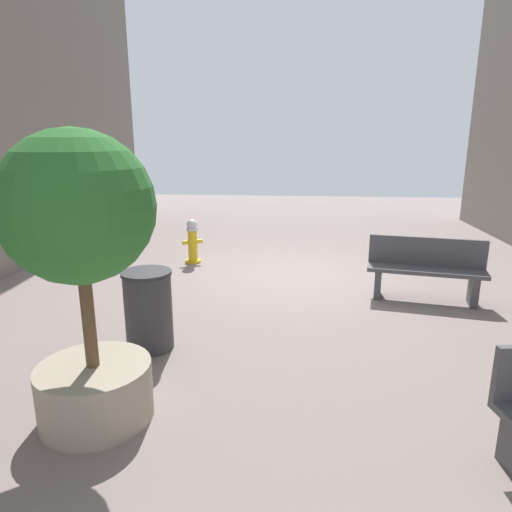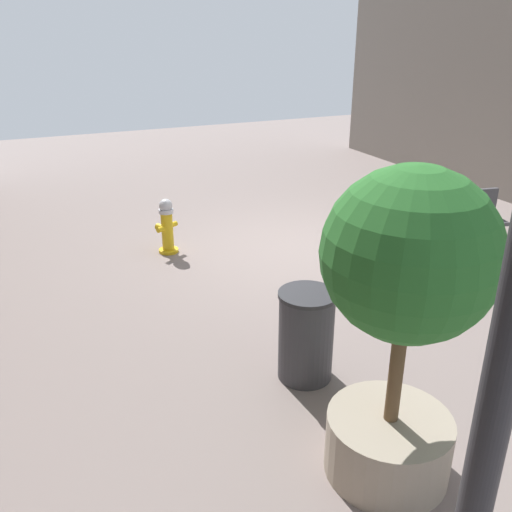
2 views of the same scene
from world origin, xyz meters
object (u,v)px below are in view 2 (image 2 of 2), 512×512
at_px(fire_hydrant, 167,226).
at_px(trash_bin, 306,335).
at_px(bench_near, 450,221).
at_px(planter_tree, 405,299).

relative_size(fire_hydrant, trash_bin, 0.92).
bearing_deg(trash_bin, fire_hydrant, -84.65).
xyz_separation_m(bench_near, trash_bin, (3.68, 2.03, -0.02)).
bearing_deg(fire_hydrant, planter_tree, 93.57).
distance_m(fire_hydrant, planter_tree, 5.34).
height_order(fire_hydrant, planter_tree, planter_tree).
xyz_separation_m(fire_hydrant, trash_bin, (-0.36, 3.81, 0.04)).
bearing_deg(bench_near, fire_hydrant, -23.82).
bearing_deg(fire_hydrant, trash_bin, 95.35).
height_order(bench_near, planter_tree, planter_tree).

